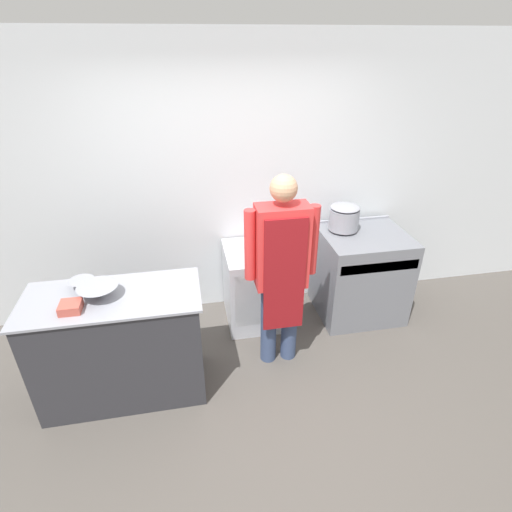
% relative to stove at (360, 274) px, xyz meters
% --- Properties ---
extents(ground_plane, '(14.00, 14.00, 0.00)m').
position_rel_stove_xyz_m(ground_plane, '(-1.27, -1.21, -0.46)').
color(ground_plane, '#4C4742').
extents(wall_back, '(8.00, 0.05, 2.70)m').
position_rel_stove_xyz_m(wall_back, '(-1.27, 0.45, 0.89)').
color(wall_back, silver).
rests_on(wall_back, ground_plane).
extents(prep_counter, '(1.30, 0.61, 0.94)m').
position_rel_stove_xyz_m(prep_counter, '(-2.31, -0.69, 0.01)').
color(prep_counter, '#2D2D33').
rests_on(prep_counter, ground_plane).
extents(stove, '(0.84, 0.74, 0.93)m').
position_rel_stove_xyz_m(stove, '(0.00, 0.00, 0.00)').
color(stove, slate).
rests_on(stove, ground_plane).
extents(fridge_unit, '(0.58, 0.65, 0.80)m').
position_rel_stove_xyz_m(fridge_unit, '(-1.10, 0.07, -0.06)').
color(fridge_unit, silver).
rests_on(fridge_unit, ground_plane).
extents(person_cook, '(0.60, 0.24, 1.74)m').
position_rel_stove_xyz_m(person_cook, '(-0.99, -0.56, 0.53)').
color(person_cook, '#38476B').
rests_on(person_cook, ground_plane).
extents(mixing_bowl, '(0.29, 0.29, 0.10)m').
position_rel_stove_xyz_m(mixing_bowl, '(-2.39, -0.69, 0.53)').
color(mixing_bowl, gray).
rests_on(mixing_bowl, prep_counter).
extents(small_bowl, '(0.19, 0.19, 0.07)m').
position_rel_stove_xyz_m(small_bowl, '(-2.53, -0.53, 0.52)').
color(small_bowl, gray).
rests_on(small_bowl, prep_counter).
extents(plastic_tub, '(0.14, 0.14, 0.06)m').
position_rel_stove_xyz_m(plastic_tub, '(-2.56, -0.83, 0.52)').
color(plastic_tub, '#B24C3F').
rests_on(plastic_tub, prep_counter).
extents(stock_pot, '(0.29, 0.29, 0.25)m').
position_rel_stove_xyz_m(stock_pot, '(-0.19, 0.13, 0.60)').
color(stock_pot, gray).
rests_on(stock_pot, stove).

